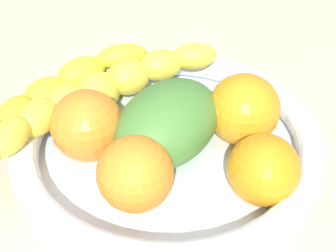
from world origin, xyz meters
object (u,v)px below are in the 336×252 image
banana_draped_left (102,91)px  orange_mid_left (135,174)px  orange_front (245,112)px  orange_rear (87,125)px  orange_mid_right (264,170)px  banana_draped_right (52,96)px  mango_green (167,126)px  fruit_bowl (168,147)px

banana_draped_left → orange_mid_left: size_ratio=3.80×
orange_front → banana_draped_left: bearing=-32.1°
orange_front → orange_rear: (14.25, -2.12, -0.10)cm
banana_draped_left → orange_mid_left: bearing=92.7°
orange_front → orange_mid_left: size_ratio=1.07×
orange_mid_left → orange_mid_right: 10.43cm
banana_draped_right → orange_front: bearing=153.9°
banana_draped_right → orange_mid_right: bearing=135.5°
banana_draped_left → orange_rear: size_ratio=3.67×
mango_green → fruit_bowl: bearing=-114.4°
orange_mid_left → mango_green: bearing=-129.6°
fruit_bowl → orange_mid_right: bearing=128.8°
fruit_bowl → orange_mid_left: orange_mid_left is taller
fruit_bowl → orange_front: 7.83cm
orange_mid_left → mango_green: (-4.02, -4.86, 0.18)cm
orange_mid_right → orange_rear: size_ratio=0.92×
mango_green → orange_rear: bearing=-17.1°
orange_mid_left → orange_front: bearing=-157.1°
orange_mid_left → orange_rear: (2.81, -6.96, 0.12)cm
orange_mid_left → banana_draped_left: bearing=-87.3°
banana_draped_left → orange_front: bearing=147.9°
orange_front → orange_mid_right: orange_front is taller
banana_draped_right → mango_green: 12.49cm
banana_draped_right → orange_mid_left: orange_mid_left is taller
banana_draped_left → mango_green: size_ratio=2.10×
orange_front → banana_draped_right: bearing=-26.1°
orange_front → orange_mid_left: 12.43cm
orange_front → orange_rear: bearing=-8.4°
fruit_bowl → orange_mid_left: (4.20, 5.26, 2.73)cm
banana_draped_right → orange_rear: orange_rear is taller
banana_draped_left → orange_mid_right: orange_mid_right is taller
banana_draped_right → mango_green: (-9.38, 8.23, 0.62)cm
orange_mid_right → mango_green: (6.18, -7.05, 0.33)cm
mango_green → banana_draped_left: bearing=-58.6°
banana_draped_left → banana_draped_right: (4.79, -0.71, -0.16)cm
orange_mid_right → banana_draped_right: bearing=-44.5°
orange_mid_right → mango_green: size_ratio=0.53×
orange_mid_left → orange_rear: bearing=-68.0°
banana_draped_right → mango_green: bearing=138.8°
fruit_bowl → orange_mid_left: 7.26cm
orange_front → mango_green: same height
banana_draped_right → orange_rear: bearing=112.7°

